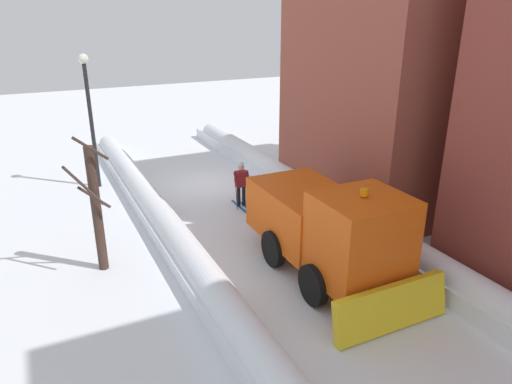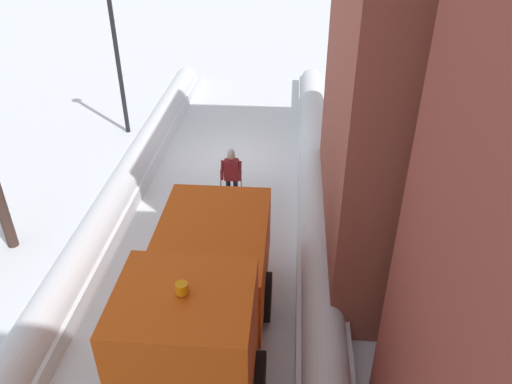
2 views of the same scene
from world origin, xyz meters
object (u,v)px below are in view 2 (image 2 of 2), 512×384
object	(u,v)px
skier	(232,174)
street_lamp	(115,41)
traffic_light_pole	(338,102)
plow_truck	(203,299)

from	to	relation	value
skier	street_lamp	distance (m)	7.07
traffic_light_pole	street_lamp	world-z (taller)	street_lamp
skier	plow_truck	bearing A→B (deg)	91.32
plow_truck	traffic_light_pole	distance (m)	6.76
plow_truck	traffic_light_pole	world-z (taller)	traffic_light_pole
plow_truck	traffic_light_pole	bearing A→B (deg)	-115.32
skier	street_lamp	size ratio (longest dim) A/B	0.33
plow_truck	street_lamp	distance (m)	11.64
skier	traffic_light_pole	distance (m)	3.69
plow_truck	street_lamp	xyz separation A→B (m)	(4.77, -10.42, 2.02)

